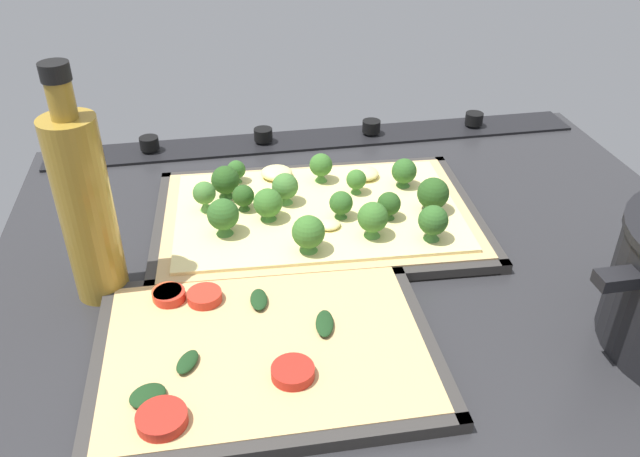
# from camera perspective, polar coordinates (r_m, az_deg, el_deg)

# --- Properties ---
(ground_plane) EXTENTS (0.84, 0.72, 0.03)m
(ground_plane) POSITION_cam_1_polar(r_m,az_deg,el_deg) (0.74, 4.35, -3.91)
(ground_plane) COLOR #28282B
(stove_control_panel) EXTENTS (0.81, 0.07, 0.03)m
(stove_control_panel) POSITION_cam_1_polar(r_m,az_deg,el_deg) (1.00, -0.18, 8.08)
(stove_control_panel) COLOR black
(stove_control_panel) RESTS_ON ground_plane
(baking_tray_front) EXTENTS (0.41, 0.29, 0.01)m
(baking_tray_front) POSITION_cam_1_polar(r_m,az_deg,el_deg) (0.79, -0.22, 0.74)
(baking_tray_front) COLOR #33302D
(baking_tray_front) RESTS_ON ground_plane
(broccoli_pizza) EXTENTS (0.38, 0.26, 0.06)m
(broccoli_pizza) POSITION_cam_1_polar(r_m,az_deg,el_deg) (0.78, -0.14, 1.77)
(broccoli_pizza) COLOR tan
(broccoli_pizza) RESTS_ON baking_tray_front
(baking_tray_back) EXTENTS (0.32, 0.24, 0.01)m
(baking_tray_back) POSITION_cam_1_polar(r_m,az_deg,el_deg) (0.61, -4.80, -10.82)
(baking_tray_back) COLOR #33302D
(baking_tray_back) RESTS_ON ground_plane
(veggie_pizza_back) EXTENTS (0.29, 0.22, 0.02)m
(veggie_pizza_back) POSITION_cam_1_polar(r_m,az_deg,el_deg) (0.61, -5.45, -10.37)
(veggie_pizza_back) COLOR tan
(veggie_pizza_back) RESTS_ON baking_tray_back
(oil_bottle) EXTENTS (0.05, 0.05, 0.25)m
(oil_bottle) POSITION_cam_1_polar(r_m,az_deg,el_deg) (0.66, -20.05, 1.82)
(oil_bottle) COLOR olive
(oil_bottle) RESTS_ON ground_plane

